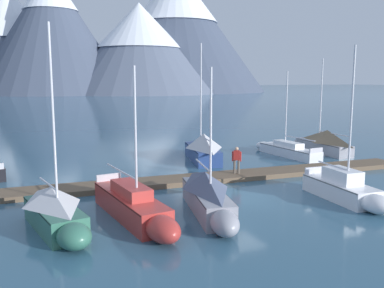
{
  "coord_description": "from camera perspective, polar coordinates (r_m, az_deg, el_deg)",
  "views": [
    {
      "loc": [
        -10.83,
        -18.79,
        6.18
      ],
      "look_at": [
        0.0,
        6.0,
        2.0
      ],
      "focal_mm": 39.51,
      "sensor_mm": 36.0,
      "label": 1
    }
  ],
  "objects": [
    {
      "name": "sailboat_mid_dock_starboard",
      "position": [
        19.56,
        2.2,
        -6.95
      ],
      "size": [
        2.76,
        6.9,
        6.69
      ],
      "color": "#93939E",
      "rests_on": "ground"
    },
    {
      "name": "sailboat_outer_slip",
      "position": [
        22.93,
        20.17,
        -5.8
      ],
      "size": [
        1.94,
        5.78,
        7.8
      ],
      "color": "silver",
      "rests_on": "ground"
    },
    {
      "name": "sailboat_far_berth",
      "position": [
        32.32,
        1.35,
        -0.44
      ],
      "size": [
        3.28,
        7.18,
        8.83
      ],
      "color": "navy",
      "rests_on": "ground"
    },
    {
      "name": "sailboat_end_of_dock",
      "position": [
        35.24,
        12.46,
        -0.71
      ],
      "size": [
        1.75,
        7.38,
        6.77
      ],
      "color": "white",
      "rests_on": "ground"
    },
    {
      "name": "dock",
      "position": [
        25.94,
        1.78,
        -4.67
      ],
      "size": [
        28.69,
        4.06,
        0.3
      ],
      "color": "brown",
      "rests_on": "ground"
    },
    {
      "name": "mountain_rear_spur",
      "position": [
        188.31,
        -7.11,
        13.02
      ],
      "size": [
        70.7,
        70.7,
        38.34
      ],
      "color": "slate",
      "rests_on": "ground"
    },
    {
      "name": "mountain_east_summit",
      "position": [
        190.96,
        -18.42,
        14.37
      ],
      "size": [
        64.16,
        64.16,
        51.1
      ],
      "color": "#424C60",
      "rests_on": "ground"
    },
    {
      "name": "mountain_shoulder_ridge",
      "position": [
        210.21,
        -23.53,
        12.95
      ],
      "size": [
        84.57,
        84.57,
        45.47
      ],
      "color": "#4C566B",
      "rests_on": "ground"
    },
    {
      "name": "sailboat_mid_dock_port",
      "position": [
        18.8,
        -7.67,
        -8.42
      ],
      "size": [
        2.06,
        7.51,
        6.73
      ],
      "color": "#B2332D",
      "rests_on": "ground"
    },
    {
      "name": "sailboat_second_berth",
      "position": [
        18.24,
        -17.88,
        -8.68
      ],
      "size": [
        2.38,
        5.63,
        8.3
      ],
      "color": "#336B56",
      "rests_on": "ground"
    },
    {
      "name": "person_on_dock",
      "position": [
        26.53,
        6.04,
        -1.95
      ],
      "size": [
        0.5,
        0.4,
        1.69
      ],
      "color": "brown",
      "rests_on": "dock"
    },
    {
      "name": "mountain_north_horn",
      "position": [
        211.88,
        -2.14,
        15.5
      ],
      "size": [
        85.78,
        85.78,
        59.11
      ],
      "color": "#424C60",
      "rests_on": "ground"
    },
    {
      "name": "sailboat_last_slip",
      "position": [
        37.3,
        17.29,
        0.31
      ],
      "size": [
        1.99,
        6.98,
        7.85
      ],
      "color": "#93939E",
      "rests_on": "ground"
    },
    {
      "name": "ground_plane",
      "position": [
        22.55,
        6.17,
        -7.17
      ],
      "size": [
        700.0,
        700.0,
        0.0
      ],
      "primitive_type": "plane",
      "color": "#335B75"
    }
  ]
}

